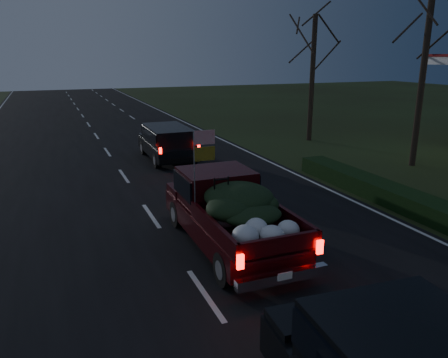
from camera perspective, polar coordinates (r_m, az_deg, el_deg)
name	(u,v)px	position (r m, az deg, el deg)	size (l,w,h in m)	color
ground	(205,295)	(9.45, -2.48, -14.93)	(120.00, 120.00, 0.00)	black
road_asphalt	(205,295)	(9.45, -2.48, -14.87)	(14.00, 120.00, 0.02)	black
hedge_row	(395,196)	(15.62, 21.45, -2.13)	(1.00, 10.00, 0.60)	black
bare_tree_mid	(430,17)	(21.16, 25.28, 18.57)	(3.60, 3.60, 8.50)	black
bare_tree_far	(314,48)	(25.89, 11.65, 16.46)	(3.60, 3.60, 7.00)	black
pickup_truck	(229,208)	(11.29, 0.67, -3.81)	(2.04, 5.28, 2.77)	#35070A
lead_suv	(167,140)	(20.85, -7.40, 5.12)	(1.94, 4.57, 1.31)	black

